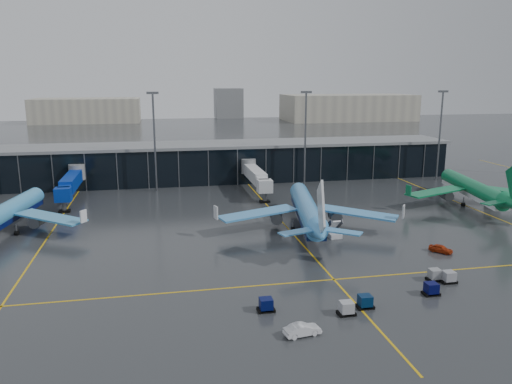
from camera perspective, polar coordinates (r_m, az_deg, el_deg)
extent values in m
plane|color=#282B2D|center=(85.64, -0.93, -6.68)|extent=(600.00, 600.00, 0.00)
cube|color=black|center=(144.13, -5.39, 3.31)|extent=(140.00, 16.00, 10.00)
cube|color=slate|center=(143.36, -5.44, 5.40)|extent=(142.00, 17.00, 0.80)
cylinder|color=#595B60|center=(136.54, -19.78, 2.17)|extent=(4.00, 4.00, 4.00)
cube|color=navy|center=(123.58, -20.63, 0.68)|extent=(3.00, 24.00, 3.00)
cylinder|color=#595B60|center=(117.03, -21.07, -1.56)|extent=(1.00, 1.00, 2.60)
cylinder|color=#595B60|center=(137.19, -0.86, 2.97)|extent=(4.00, 4.00, 4.00)
cube|color=silver|center=(124.30, 0.27, 1.57)|extent=(3.00, 24.00, 3.00)
cylinder|color=#595B60|center=(117.79, 1.00, -0.60)|extent=(1.00, 1.00, 2.60)
cylinder|color=#595B60|center=(130.45, -11.50, 5.45)|extent=(0.50, 0.50, 25.00)
cube|color=#595B60|center=(129.51, -11.75, 11.03)|extent=(3.00, 0.40, 0.60)
cylinder|color=#595B60|center=(136.29, 5.65, 5.95)|extent=(0.50, 0.50, 25.00)
cube|color=#595B60|center=(135.39, 5.77, 11.29)|extent=(3.00, 0.40, 0.60)
cylinder|color=#595B60|center=(152.75, 20.24, 5.96)|extent=(0.50, 0.50, 25.00)
cube|color=#595B60|center=(151.95, 20.61, 10.71)|extent=(3.00, 0.40, 0.60)
cube|color=#B2AD99|center=(365.65, 10.44, 9.48)|extent=(90.00, 42.00, 18.00)
cube|color=#B2AD99|center=(362.92, -18.72, 8.84)|extent=(70.00, 38.00, 16.00)
cube|color=#B2AD99|center=(383.76, -3.18, 10.11)|extent=(20.00, 20.00, 22.00)
cube|color=gold|center=(105.47, -22.12, -3.88)|extent=(0.30, 120.00, 0.02)
cube|color=gold|center=(106.31, 2.43, -2.80)|extent=(0.30, 120.00, 0.02)
cube|color=gold|center=(124.62, 22.98, -1.49)|extent=(0.30, 120.00, 0.02)
cube|color=gold|center=(74.60, 8.90, -9.85)|extent=(220.00, 0.30, 0.02)
cube|color=black|center=(72.79, 19.36, -10.89)|extent=(2.20, 1.50, 0.36)
cube|color=#040638|center=(72.50, 19.40, -10.33)|extent=(1.60, 1.50, 1.50)
cube|color=black|center=(77.71, 21.12, -9.51)|extent=(2.20, 1.50, 0.36)
cube|color=gray|center=(77.43, 21.17, -8.98)|extent=(1.60, 1.50, 1.50)
cube|color=black|center=(77.83, 19.71, -9.36)|extent=(2.20, 1.50, 0.36)
cube|color=gray|center=(77.55, 19.75, -8.83)|extent=(1.60, 1.50, 1.50)
cube|color=black|center=(64.44, 1.15, -13.30)|extent=(2.20, 1.50, 0.36)
cube|color=#040B3D|center=(64.11, 1.15, -12.68)|extent=(1.60, 1.50, 1.50)
cube|color=black|center=(64.53, 10.28, -13.48)|extent=(2.20, 1.50, 0.36)
cube|color=#95979D|center=(64.20, 10.31, -12.86)|extent=(1.60, 1.50, 1.50)
cube|color=black|center=(66.71, 12.33, -12.67)|extent=(2.20, 1.50, 0.36)
cube|color=#051D3F|center=(66.39, 12.36, -12.06)|extent=(1.60, 1.50, 1.50)
cube|color=silver|center=(93.79, 8.84, -4.83)|extent=(2.39, 3.33, 0.80)
cube|color=silver|center=(93.24, 8.88, -3.72)|extent=(1.77, 2.93, 2.29)
imported|color=#A62D0C|center=(89.97, 20.37, -6.09)|extent=(3.61, 4.01, 1.32)
imported|color=silver|center=(58.99, 5.33, -15.39)|extent=(4.50, 2.20, 1.42)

